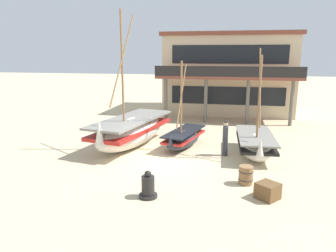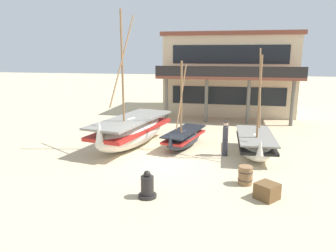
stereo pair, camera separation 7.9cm
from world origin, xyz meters
The scene contains 9 objects.
ground_plane centered at (0.00, 0.00, 0.00)m, with size 120.00×120.00×0.00m, color #CCB78E.
fishing_boat_near_left centered at (0.57, 2.36, 0.50)m, with size 1.94×3.67×4.42m.
fishing_boat_centre_large centered at (-2.17, 2.03, 0.82)m, with size 3.19×6.17×6.78m.
fishing_boat_far_right centered at (4.10, 1.73, 0.57)m, with size 1.78×4.21×5.01m.
fisherman_by_hull centered at (2.69, 1.36, 0.83)m, with size 0.26×0.38×1.68m.
capstan_winch centered at (0.29, -3.76, 0.38)m, with size 0.63×0.63×0.95m.
wooden_barrel centered at (3.55, -1.96, 0.35)m, with size 0.56×0.56×0.70m.
cargo_crate centered at (4.23, -3.06, 0.27)m, with size 0.66×0.66×0.55m, color brown.
harbor_building_main centered at (2.54, 14.10, 3.20)m, with size 10.42×9.20×6.37m.
Camera 1 is at (2.94, -13.38, 4.75)m, focal length 33.92 mm.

